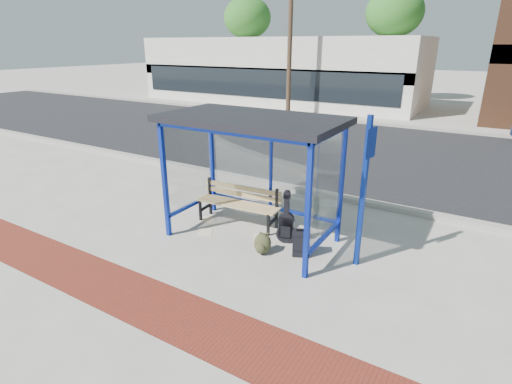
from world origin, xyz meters
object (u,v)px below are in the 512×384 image
Objects in this scene: bench at (239,202)px; guitar_bag at (286,225)px; suitcase at (301,243)px; backpack at (262,244)px.

bench is 1.30m from guitar_bag.
bench is at bearing 136.98° from suitcase.
bench is 1.85× the size of guitar_bag.
suitcase is 0.71m from backpack.
guitar_bag reaches higher than backpack.
backpack is (1.09, -0.88, -0.31)m from bench.
suitcase is (1.74, -0.60, -0.24)m from bench.
backpack is at bearing 179.78° from suitcase.
guitar_bag is 0.59m from suitcase.
bench is 3.48× the size of suitcase.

